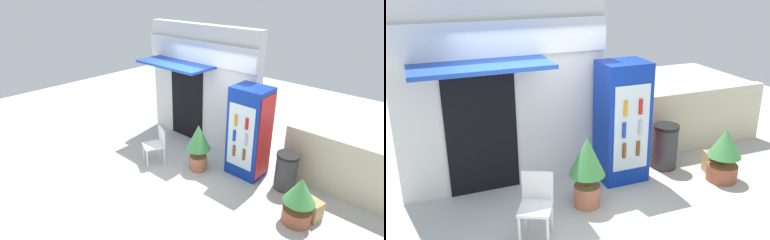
% 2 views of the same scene
% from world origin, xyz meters
% --- Properties ---
extents(ground, '(16.00, 16.00, 0.00)m').
position_xyz_m(ground, '(0.00, 0.00, 0.00)').
color(ground, beige).
extents(storefront_building, '(3.23, 1.11, 2.98)m').
position_xyz_m(storefront_building, '(-0.55, 1.50, 1.54)').
color(storefront_building, silver).
rests_on(storefront_building, ground).
extents(drink_cooler, '(0.77, 0.67, 1.97)m').
position_xyz_m(drink_cooler, '(1.25, 0.98, 0.98)').
color(drink_cooler, '#0C2D9E').
rests_on(drink_cooler, ground).
extents(plastic_chair, '(0.56, 0.58, 0.85)m').
position_xyz_m(plastic_chair, '(-0.52, -0.04, 0.50)').
color(plastic_chair, white).
rests_on(plastic_chair, ground).
extents(potted_plant_near_shop, '(0.53, 0.53, 1.08)m').
position_xyz_m(potted_plant_near_shop, '(0.37, 0.38, 0.64)').
color(potted_plant_near_shop, '#BC6B4C').
rests_on(potted_plant_near_shop, ground).
extents(potted_plant_curbside, '(0.54, 0.54, 0.89)m').
position_xyz_m(potted_plant_curbside, '(2.75, 0.27, 0.49)').
color(potted_plant_curbside, '#995138').
rests_on(potted_plant_curbside, ground).
extents(trash_bin, '(0.44, 0.44, 0.79)m').
position_xyz_m(trash_bin, '(2.13, 1.03, 0.40)').
color(trash_bin, '#38383D').
rests_on(trash_bin, ground).
extents(stone_boundary_wall, '(2.79, 0.20, 1.17)m').
position_xyz_m(stone_boundary_wall, '(3.24, 1.55, 0.58)').
color(stone_boundary_wall, beige).
rests_on(stone_boundary_wall, ground).
extents(cardboard_box, '(0.45, 0.34, 0.36)m').
position_xyz_m(cardboard_box, '(2.86, 0.55, 0.18)').
color(cardboard_box, tan).
rests_on(cardboard_box, ground).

